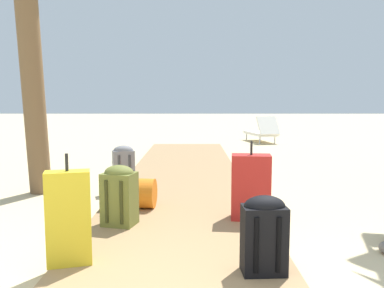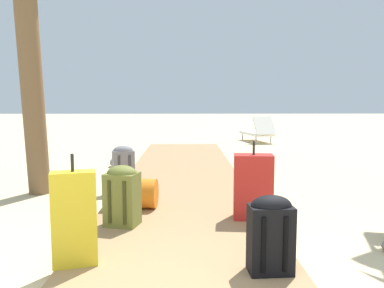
{
  "view_description": "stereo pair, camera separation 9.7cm",
  "coord_description": "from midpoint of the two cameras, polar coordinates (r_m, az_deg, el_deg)",
  "views": [
    {
      "loc": [
        0.14,
        -1.77,
        1.33
      ],
      "look_at": [
        0.16,
        5.05,
        0.55
      ],
      "focal_mm": 37.13,
      "sensor_mm": 36.0,
      "label": 1
    },
    {
      "loc": [
        0.04,
        -1.77,
        1.33
      ],
      "look_at": [
        0.16,
        5.05,
        0.55
      ],
      "focal_mm": 37.13,
      "sensor_mm": 36.0,
      "label": 2
    }
  ],
  "objects": [
    {
      "name": "backpack_olive",
      "position": [
        4.01,
        -9.9,
        -7.04
      ],
      "size": [
        0.36,
        0.32,
        0.6
      ],
      "color": "olive",
      "rests_on": "boardwalk"
    },
    {
      "name": "duffel_bag_orange",
      "position": [
        4.65,
        -8.46,
        -6.96
      ],
      "size": [
        0.6,
        0.39,
        0.45
      ],
      "color": "orange",
      "rests_on": "boardwalk"
    },
    {
      "name": "rock_left_mid",
      "position": [
        7.94,
        -10.47,
        -2.59
      ],
      "size": [
        0.3,
        0.37,
        0.18
      ],
      "primitive_type": "ellipsoid",
      "rotation": [
        0.0,
        0.0,
        1.83
      ],
      "color": "gray",
      "rests_on": "ground"
    },
    {
      "name": "boardwalk",
      "position": [
        6.49,
        -0.98,
        -4.94
      ],
      "size": [
        1.84,
        9.19,
        0.08
      ],
      "primitive_type": "cube",
      "color": "#9E7A51",
      "rests_on": "ground"
    },
    {
      "name": "backpack_grey",
      "position": [
        5.68,
        -9.5,
        -3.05
      ],
      "size": [
        0.34,
        0.27,
        0.6
      ],
      "color": "slate",
      "rests_on": "boardwalk"
    },
    {
      "name": "backpack_black",
      "position": [
        2.95,
        11.09,
        -12.39
      ],
      "size": [
        0.32,
        0.24,
        0.57
      ],
      "color": "black",
      "rests_on": "boardwalk"
    },
    {
      "name": "suitcase_red",
      "position": [
        4.19,
        8.91,
        -6.1
      ],
      "size": [
        0.42,
        0.28,
        0.82
      ],
      "color": "red",
      "rests_on": "boardwalk"
    },
    {
      "name": "suitcase_yellow",
      "position": [
        3.15,
        -16.63,
        -10.15
      ],
      "size": [
        0.36,
        0.24,
        0.85
      ],
      "color": "gold",
      "rests_on": "boardwalk"
    },
    {
      "name": "ground_plane",
      "position": [
        5.6,
        -1.11,
        -7.2
      ],
      "size": [
        60.0,
        60.0,
        0.0
      ],
      "primitive_type": "plane",
      "color": "#D1BA8C"
    },
    {
      "name": "lounge_chair",
      "position": [
        12.38,
        10.07,
        1.77
      ],
      "size": [
        0.91,
        1.61,
        0.81
      ],
      "color": "white",
      "rests_on": "ground"
    }
  ]
}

